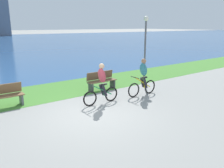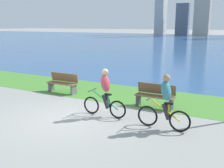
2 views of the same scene
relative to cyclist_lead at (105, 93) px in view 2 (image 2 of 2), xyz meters
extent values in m
plane|color=gray|center=(-1.04, -0.83, -0.83)|extent=(300.00, 300.00, 0.00)
cube|color=#478433|center=(-1.04, 2.96, -0.83)|extent=(120.00, 3.20, 0.01)
cube|color=#2D568C|center=(-1.04, 41.26, -0.83)|extent=(300.00, 73.40, 0.00)
torus|color=black|center=(-0.56, 0.00, -0.52)|extent=(0.62, 0.06, 0.62)
torus|color=black|center=(0.48, 0.00, -0.52)|extent=(0.62, 0.06, 0.62)
cylinder|color=#268C4C|center=(-0.01, 0.00, -0.24)|extent=(1.01, 0.04, 0.60)
cylinder|color=#268C4C|center=(0.12, 0.00, -0.29)|extent=(0.04, 0.04, 0.46)
cube|color=black|center=(0.12, 0.00, -0.04)|extent=(0.24, 0.10, 0.05)
cylinder|color=black|center=(-0.51, 0.00, 0.04)|extent=(0.03, 0.52, 0.03)
ellipsoid|color=#BF3F4C|center=(0.01, 0.00, 0.34)|extent=(0.40, 0.36, 0.65)
sphere|color=#D8AD84|center=(0.01, 0.00, 0.72)|extent=(0.22, 0.22, 0.22)
cylinder|color=#26262D|center=(0.07, -0.10, -0.28)|extent=(0.27, 0.11, 0.49)
cylinder|color=#26262D|center=(0.07, 0.10, -0.28)|extent=(0.27, 0.11, 0.49)
torus|color=black|center=(1.61, -0.15, -0.51)|extent=(0.65, 0.06, 0.65)
torus|color=black|center=(2.61, -0.15, -0.51)|extent=(0.65, 0.06, 0.65)
cylinder|color=gold|center=(2.13, -0.15, -0.22)|extent=(0.98, 0.04, 0.61)
cylinder|color=gold|center=(2.26, -0.15, -0.27)|extent=(0.04, 0.04, 0.48)
cube|color=black|center=(2.26, -0.15, -0.01)|extent=(0.24, 0.10, 0.05)
cylinder|color=black|center=(1.66, -0.15, 0.07)|extent=(0.03, 0.52, 0.03)
ellipsoid|color=teal|center=(2.16, -0.15, 0.37)|extent=(0.40, 0.36, 0.65)
sphere|color=#A57A59|center=(2.16, -0.15, 0.75)|extent=(0.22, 0.22, 0.22)
cylinder|color=#26262D|center=(2.21, -0.25, -0.25)|extent=(0.27, 0.11, 0.49)
cylinder|color=#26262D|center=(2.21, -0.05, -0.25)|extent=(0.27, 0.11, 0.49)
cube|color=brown|center=(-3.34, 1.86, -0.38)|extent=(1.50, 0.45, 0.04)
cube|color=brown|center=(-3.34, 2.05, -0.13)|extent=(1.50, 0.11, 0.40)
cube|color=#595960|center=(-2.69, 1.86, -0.61)|extent=(0.08, 0.37, 0.45)
cube|color=#595960|center=(-3.99, 1.86, -0.61)|extent=(0.08, 0.37, 0.45)
cube|color=brown|center=(1.17, 1.73, -0.38)|extent=(1.50, 0.45, 0.04)
cube|color=brown|center=(1.17, 1.92, -0.13)|extent=(1.50, 0.11, 0.40)
cube|color=#38383D|center=(1.82, 1.73, -0.61)|extent=(0.08, 0.37, 0.45)
cube|color=#38383D|center=(0.52, 1.73, -0.61)|extent=(0.08, 0.37, 0.45)
cube|color=slate|center=(-15.37, 73.31, 3.69)|extent=(3.70, 2.09, 9.05)
camera|label=1|loc=(-4.94, -7.43, 2.29)|focal=36.60mm
camera|label=2|loc=(4.33, -7.59, 2.28)|focal=42.63mm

